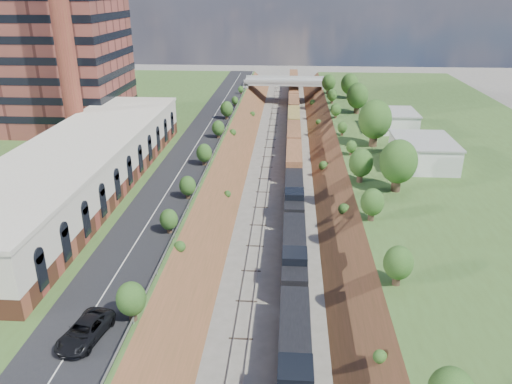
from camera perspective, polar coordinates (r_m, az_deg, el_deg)
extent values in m
cube|color=#3C5523|center=(98.52, -16.87, 3.89)|extent=(44.00, 180.00, 5.00)
cube|color=#3C5523|center=(97.42, 22.56, 2.92)|extent=(44.00, 180.00, 5.00)
cube|color=brown|center=(93.91, -4.02, 2.32)|extent=(10.00, 180.00, 10.00)
cube|color=brown|center=(93.53, 9.47, 1.98)|extent=(10.00, 180.00, 10.00)
cube|color=gray|center=(93.12, 1.11, 2.26)|extent=(1.58, 180.00, 0.18)
cube|color=gray|center=(93.03, 4.32, 2.17)|extent=(1.58, 180.00, 0.18)
cube|color=black|center=(93.04, -6.86, 5.30)|extent=(8.00, 180.00, 0.10)
cube|color=#99999E|center=(92.23, -4.35, 5.57)|extent=(0.06, 171.00, 0.30)
cube|color=brown|center=(76.31, -19.17, 1.20)|extent=(14.00, 62.00, 2.20)
cube|color=beige|center=(75.27, -19.47, 3.50)|extent=(14.00, 62.00, 4.30)
cube|color=beige|center=(74.59, -19.71, 5.25)|extent=(14.30, 62.30, 0.50)
cube|color=brown|center=(109.51, -21.82, 18.19)|extent=(22.00, 22.00, 44.00)
cylinder|color=brown|center=(91.78, -21.18, 16.51)|extent=(3.20, 3.20, 40.00)
cube|color=gray|center=(152.74, -1.07, 11.36)|extent=(1.50, 8.00, 6.20)
cube|color=gray|center=(152.49, 7.74, 11.14)|extent=(1.50, 8.00, 6.20)
cube|color=gray|center=(151.62, 3.36, 12.43)|extent=(24.00, 8.00, 1.00)
cube|color=gray|center=(147.55, 3.35, 12.48)|extent=(24.00, 0.30, 0.80)
cube|color=gray|center=(155.44, 3.39, 12.97)|extent=(24.00, 0.30, 0.80)
cube|color=silver|center=(86.05, 18.55, 4.24)|extent=(9.00, 12.00, 4.00)
cube|color=silver|center=(106.64, 15.55, 7.81)|extent=(8.00, 10.00, 3.60)
cylinder|color=#473323|center=(73.73, 15.73, 1.06)|extent=(1.30, 1.30, 2.62)
ellipsoid|color=#214C1B|center=(72.70, 15.98, 3.38)|extent=(5.25, 5.25, 6.30)
cylinder|color=#473323|center=(55.85, -10.51, -6.24)|extent=(0.66, 0.66, 1.22)
ellipsoid|color=#214C1B|center=(55.18, -10.62, -4.90)|extent=(2.45, 2.45, 2.94)
cube|color=black|center=(45.98, 4.44, -17.96)|extent=(2.87, 17.23, 2.72)
cube|color=black|center=(41.67, 4.54, -19.68)|extent=(2.81, 3.10, 0.90)
cube|color=black|center=(61.06, 4.40, -6.87)|extent=(2.87, 17.23, 2.72)
cube|color=black|center=(77.51, 4.37, -0.31)|extent=(2.87, 17.23, 2.72)
cube|color=brown|center=(138.13, 4.33, 9.93)|extent=(2.87, 107.52, 3.45)
imported|color=black|center=(44.59, -18.95, -14.79)|extent=(3.72, 6.29, 1.64)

